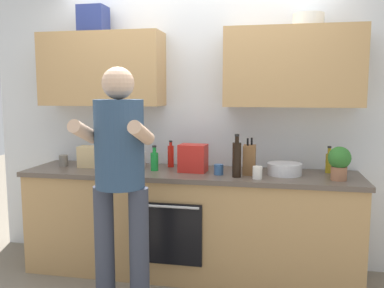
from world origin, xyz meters
The scene contains 18 objects.
ground_plane centered at (0.00, 0.00, 0.00)m, with size 12.00×12.00×0.00m, color #756B5B.
back_wall_unit centered at (0.00, 0.28, 1.49)m, with size 4.00×0.38×2.50m.
counter centered at (0.00, 0.00, 0.45)m, with size 2.84×0.67×0.90m.
person_standing centered at (-0.34, -0.73, 1.03)m, with size 0.49×0.45×1.74m.
bottle_soy centered at (0.42, -0.15, 1.05)m, with size 0.07×0.07×0.34m.
bottle_oil centered at (1.16, 0.17, 0.99)m, with size 0.05×0.05×0.22m.
bottle_wine centered at (-0.63, -0.12, 1.00)m, with size 0.07×0.07×0.24m.
bottle_hotsauce centered at (-0.20, 0.18, 1.00)m, with size 0.06×0.06×0.24m.
bottle_soda centered at (-0.30, -0.02, 0.99)m, with size 0.07×0.07×0.22m.
cup_coffee centered at (0.58, -0.18, 0.95)m, with size 0.08×0.08×0.10m, color white.
cup_tea centered at (0.27, -0.08, 0.94)m, with size 0.08×0.08×0.08m, color #33598C.
cup_stoneware centered at (-1.18, 0.03, 0.95)m, with size 0.08×0.08×0.10m, color slate.
mixing_bowl centered at (0.80, 0.02, 0.95)m, with size 0.28×0.28×0.10m, color silver.
knife_block centered at (0.51, -0.02, 1.02)m, with size 0.10×0.14×0.30m.
potted_herb centered at (1.20, -0.11, 1.05)m, with size 0.17×0.17×0.26m.
grocery_bag_crisps centered at (0.04, 0.00, 1.02)m, with size 0.23×0.17×0.23m, color red.
grocery_bag_produce centered at (-0.50, 0.04, 0.97)m, with size 0.17×0.18×0.15m, color silver.
grocery_bag_bread centered at (-0.92, 0.04, 0.99)m, with size 0.18×0.14×0.19m, color tan.
Camera 1 is at (0.70, -3.34, 1.57)m, focal length 38.07 mm.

